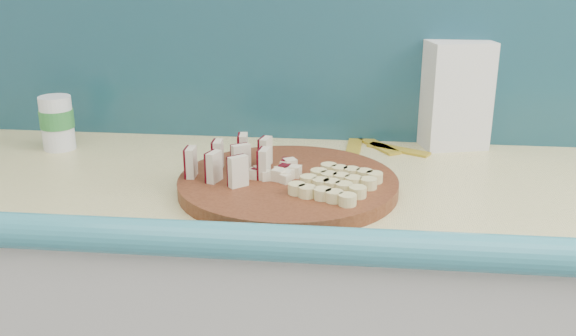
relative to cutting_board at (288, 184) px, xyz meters
The scene contains 8 objects.
backsplash 0.46m from the cutting_board, 66.56° to the left, with size 2.20×0.02×0.50m, color teal.
cutting_board is the anchor object (origin of this frame).
apple_wedges 0.11m from the cutting_board, behind, with size 0.17×0.18×0.06m.
apple_chunks 0.04m from the cutting_board, 155.17° to the left, with size 0.07×0.07×0.02m.
banana_slices 0.10m from the cutting_board, 23.44° to the right, with size 0.17×0.19×0.02m.
flour_bag 0.49m from the cutting_board, 43.67° to the left, with size 0.14×0.10×0.24m, color silver.
canister 0.59m from the cutting_board, 159.27° to the left, with size 0.08×0.08×0.12m.
banana_peel 0.34m from the cutting_board, 59.05° to the left, with size 0.19×0.16×0.01m.
Camera 1 is at (0.07, 0.29, 1.35)m, focal length 40.00 mm.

